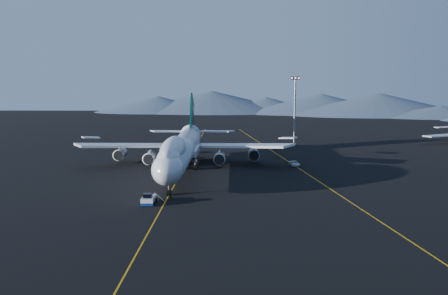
{
  "coord_description": "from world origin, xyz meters",
  "views": [
    {
      "loc": [
        13.09,
        -126.45,
        23.59
      ],
      "look_at": [
        10.8,
        1.69,
        6.0
      ],
      "focal_mm": 40.0,
      "sensor_mm": 36.0,
      "label": 1
    }
  ],
  "objects_px": {
    "boeing_747": "(182,149)",
    "floodlight_mast": "(295,111)",
    "service_van": "(294,163)",
    "pushback_tug": "(149,200)"
  },
  "relations": [
    {
      "from": "service_van",
      "to": "floodlight_mast",
      "type": "distance_m",
      "value": 43.85
    },
    {
      "from": "pushback_tug",
      "to": "service_van",
      "type": "distance_m",
      "value": 53.92
    },
    {
      "from": "pushback_tug",
      "to": "floodlight_mast",
      "type": "relative_size",
      "value": 0.2
    },
    {
      "from": "boeing_747",
      "to": "floodlight_mast",
      "type": "height_order",
      "value": "floodlight_mast"
    },
    {
      "from": "pushback_tug",
      "to": "service_van",
      "type": "bearing_deg",
      "value": 51.22
    },
    {
      "from": "boeing_747",
      "to": "service_van",
      "type": "distance_m",
      "value": 31.68
    },
    {
      "from": "service_van",
      "to": "floodlight_mast",
      "type": "relative_size",
      "value": 0.2
    },
    {
      "from": "pushback_tug",
      "to": "floodlight_mast",
      "type": "bearing_deg",
      "value": 64.77
    },
    {
      "from": "floodlight_mast",
      "to": "pushback_tug",
      "type": "bearing_deg",
      "value": -114.19
    },
    {
      "from": "boeing_747",
      "to": "floodlight_mast",
      "type": "xyz_separation_m",
      "value": [
        35.0,
        50.75,
        6.62
      ]
    }
  ]
}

